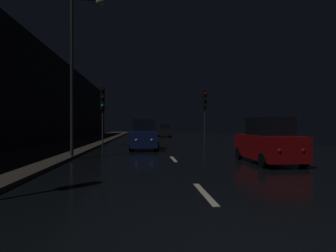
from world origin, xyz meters
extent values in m
cube|color=black|center=(0.00, 24.50, -0.01)|extent=(26.68, 84.00, 0.02)
cube|color=#38332B|center=(-7.14, 24.50, 0.07)|extent=(4.40, 84.00, 0.15)
cube|color=black|center=(-9.74, 21.00, 4.08)|extent=(0.80, 63.00, 8.17)
cube|color=beige|center=(0.00, 3.00, 0.01)|extent=(0.16, 2.20, 0.01)
cube|color=beige|center=(0.00, 9.90, 0.01)|extent=(0.16, 2.20, 0.01)
cube|color=beige|center=(0.00, 16.84, 0.01)|extent=(0.16, 2.20, 0.01)
cylinder|color=#38383A|center=(4.84, 24.29, 1.69)|extent=(0.12, 0.12, 3.39)
cube|color=black|center=(4.84, 24.29, 4.34)|extent=(0.36, 0.39, 1.90)
sphere|color=red|center=(4.87, 24.11, 4.97)|extent=(0.22, 0.22, 0.22)
sphere|color=black|center=(4.87, 24.11, 4.34)|extent=(0.22, 0.22, 0.22)
sphere|color=black|center=(4.87, 24.11, 3.71)|extent=(0.22, 0.22, 0.22)
cylinder|color=#38383A|center=(-4.84, 19.42, 1.49)|extent=(0.12, 0.12, 2.99)
cube|color=black|center=(-4.84, 19.42, 3.94)|extent=(0.31, 0.35, 1.90)
sphere|color=black|center=(-4.84, 19.24, 4.57)|extent=(0.22, 0.22, 0.22)
sphere|color=black|center=(-4.84, 19.24, 3.94)|extent=(0.22, 0.22, 0.22)
sphere|color=#19D84C|center=(-4.84, 19.24, 3.30)|extent=(0.22, 0.22, 0.22)
cylinder|color=#2D2D30|center=(-5.04, 10.44, 4.02)|extent=(0.16, 0.16, 8.04)
sphere|color=beige|center=(-3.64, 10.44, 7.89)|extent=(0.44, 0.44, 0.44)
cube|color=#141E51|center=(-1.45, 15.80, 0.76)|extent=(1.76, 4.11, 1.08)
cube|color=black|center=(-1.45, 15.94, 1.71)|extent=(1.50, 2.06, 0.82)
cylinder|color=black|center=(-0.58, 14.36, 0.31)|extent=(0.22, 0.63, 0.63)
cylinder|color=black|center=(-2.31, 14.36, 0.31)|extent=(0.22, 0.63, 0.63)
cylinder|color=black|center=(-0.58, 17.24, 0.31)|extent=(0.22, 0.63, 0.63)
cylinder|color=black|center=(-2.31, 17.24, 0.31)|extent=(0.22, 0.63, 0.63)
sphere|color=white|center=(-0.96, 13.78, 0.76)|extent=(0.18, 0.18, 0.18)
sphere|color=white|center=(-1.93, 13.78, 0.76)|extent=(0.18, 0.18, 0.18)
sphere|color=red|center=(-0.96, 17.81, 0.76)|extent=(0.18, 0.18, 0.18)
sphere|color=red|center=(-1.93, 17.81, 0.76)|extent=(0.18, 0.18, 0.18)
cube|color=maroon|center=(4.04, 8.17, 0.72)|extent=(1.68, 3.93, 1.03)
cube|color=black|center=(4.04, 8.03, 1.63)|extent=(1.43, 1.97, 0.79)
cylinder|color=black|center=(3.21, 9.55, 0.30)|extent=(0.21, 0.60, 0.60)
cylinder|color=black|center=(4.87, 9.55, 0.30)|extent=(0.21, 0.60, 0.60)
cylinder|color=black|center=(3.21, 6.80, 0.30)|extent=(0.21, 0.60, 0.60)
cylinder|color=black|center=(4.87, 6.80, 0.30)|extent=(0.21, 0.60, 0.60)
sphere|color=slate|center=(3.58, 10.10, 0.72)|extent=(0.17, 0.17, 0.17)
sphere|color=slate|center=(4.50, 10.10, 0.72)|extent=(0.17, 0.17, 0.17)
sphere|color=red|center=(3.58, 6.25, 0.72)|extent=(0.17, 0.17, 0.17)
sphere|color=red|center=(4.50, 6.25, 0.72)|extent=(0.17, 0.17, 0.17)
cube|color=black|center=(1.70, 37.52, 0.71)|extent=(1.64, 3.83, 1.00)
cube|color=black|center=(1.70, 37.38, 1.59)|extent=(1.40, 1.92, 0.77)
cylinder|color=black|center=(0.89, 38.86, 0.29)|extent=(0.20, 0.58, 0.58)
cylinder|color=black|center=(2.50, 38.86, 0.29)|extent=(0.20, 0.58, 0.58)
cylinder|color=black|center=(0.89, 36.18, 0.29)|extent=(0.20, 0.58, 0.58)
cylinder|color=black|center=(2.50, 36.18, 0.29)|extent=(0.20, 0.58, 0.58)
sphere|color=slate|center=(1.25, 39.40, 0.71)|extent=(0.16, 0.16, 0.16)
sphere|color=slate|center=(2.15, 39.40, 0.71)|extent=(0.16, 0.16, 0.16)
sphere|color=red|center=(1.25, 35.64, 0.71)|extent=(0.16, 0.16, 0.16)
sphere|color=red|center=(2.15, 35.64, 0.71)|extent=(0.16, 0.16, 0.16)
camera|label=1|loc=(-1.49, -3.56, 1.66)|focal=29.26mm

